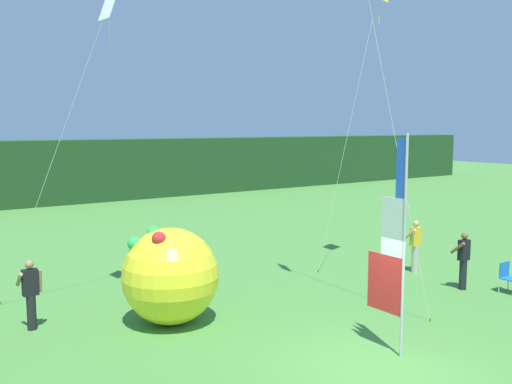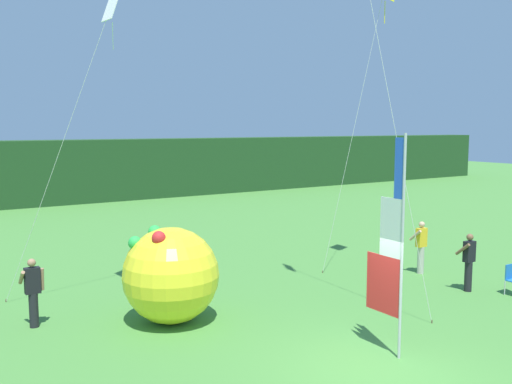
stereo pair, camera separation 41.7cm
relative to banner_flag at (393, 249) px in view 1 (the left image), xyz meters
name	(u,v)px [view 1 (the left image)]	position (x,y,z in m)	size (l,w,h in m)	color
ground_plane	(379,368)	(-0.84, -0.46, -2.28)	(120.00, 120.00, 0.00)	#478438
distant_treeline	(31,173)	(-0.84, 28.34, -0.27)	(80.00, 2.40, 4.01)	#1E421E
banner_flag	(393,249)	(0.00, 0.00, 0.00)	(0.06, 1.03, 4.76)	#B7B7BC
person_near_banner	(464,259)	(5.42, 2.03, -1.35)	(0.55, 0.48, 1.74)	black
person_mid_field	(31,293)	(-6.09, 5.88, -1.37)	(0.55, 0.48, 1.71)	black
person_far_left	(415,245)	(5.83, 4.19, -1.34)	(0.55, 0.48, 1.76)	#B7B2A3
inflatable_balloon	(170,276)	(-3.12, 4.38, -1.07)	(2.41, 2.41, 2.43)	yellow
folding_chair	(508,276)	(6.23, 1.06, -1.77)	(0.51, 0.51, 0.89)	#BCBCC1
kite_white_diamond_3	(103,20)	(-3.83, 6.58, 5.34)	(2.84, 2.26, 8.48)	brown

